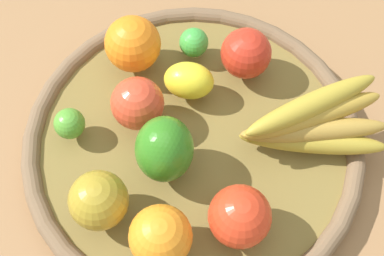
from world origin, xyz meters
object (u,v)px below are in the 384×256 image
(orange_0, at_px, (159,236))
(lemon_0, at_px, (188,81))
(lime_0, at_px, (68,124))
(banana_bunch, at_px, (311,123))
(bell_pepper, at_px, (163,149))
(apple_0, at_px, (136,103))
(apple_1, at_px, (97,200))
(lime_1, at_px, (193,42))
(apple_2, at_px, (245,53))
(apple_3, at_px, (238,216))
(orange_1, at_px, (131,44))

(orange_0, xyz_separation_m, lemon_0, (-0.03, -0.22, -0.01))
(lime_0, relative_size, lemon_0, 0.60)
(banana_bunch, xyz_separation_m, bell_pepper, (0.18, 0.04, 0.01))
(apple_0, distance_m, apple_1, 0.14)
(banana_bunch, xyz_separation_m, apple_0, (0.22, -0.03, -0.00))
(lime_1, relative_size, bell_pepper, 0.46)
(apple_2, relative_size, orange_0, 0.96)
(apple_0, bearing_deg, apple_1, 74.21)
(apple_0, xyz_separation_m, lime_0, (0.09, 0.02, -0.01))
(apple_1, xyz_separation_m, lemon_0, (-0.10, -0.17, -0.01))
(apple_3, distance_m, lemon_0, 0.20)
(lime_1, bearing_deg, apple_3, 101.44)
(lime_1, bearing_deg, apple_0, 56.59)
(banana_bunch, height_order, orange_1, orange_1)
(apple_1, bearing_deg, orange_0, 149.76)
(banana_bunch, xyz_separation_m, lemon_0, (0.16, -0.07, -0.01))
(bell_pepper, bearing_deg, banana_bunch, -71.60)
(orange_1, xyz_separation_m, apple_1, (0.03, 0.22, -0.00))
(apple_2, bearing_deg, lime_0, 23.97)
(apple_0, xyz_separation_m, bell_pepper, (-0.04, 0.07, 0.01))
(lime_1, distance_m, lemon_0, 0.07)
(bell_pepper, bearing_deg, apple_1, 135.36)
(apple_2, bearing_deg, orange_0, 67.29)
(lime_1, relative_size, lime_0, 1.02)
(apple_1, bearing_deg, apple_0, -105.79)
(lime_1, height_order, apple_0, apple_0)
(orange_1, bearing_deg, orange_0, 99.95)
(lime_1, bearing_deg, lemon_0, 84.29)
(orange_0, bearing_deg, lemon_0, -97.80)
(orange_1, distance_m, apple_2, 0.15)
(bell_pepper, relative_size, lemon_0, 1.32)
(lime_0, bearing_deg, orange_1, -123.72)
(apple_2, distance_m, bell_pepper, 0.18)
(apple_1, distance_m, bell_pepper, 0.10)
(apple_0, height_order, lime_0, apple_0)
(lime_0, height_order, orange_0, orange_0)
(lime_1, distance_m, apple_3, 0.27)
(lime_1, height_order, lemon_0, lemon_0)
(apple_1, bearing_deg, apple_3, 173.37)
(apple_0, bearing_deg, lime_0, 14.12)
(apple_0, bearing_deg, banana_bunch, 172.69)
(lime_1, height_order, apple_2, apple_2)
(apple_0, distance_m, lime_0, 0.09)
(apple_2, height_order, bell_pepper, bell_pepper)
(banana_bunch, distance_m, apple_3, 0.16)
(orange_1, relative_size, bell_pepper, 0.87)
(bell_pepper, distance_m, lemon_0, 0.12)
(lemon_0, bearing_deg, apple_3, 107.10)
(apple_3, bearing_deg, orange_1, -60.80)
(lemon_0, bearing_deg, apple_2, -153.66)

